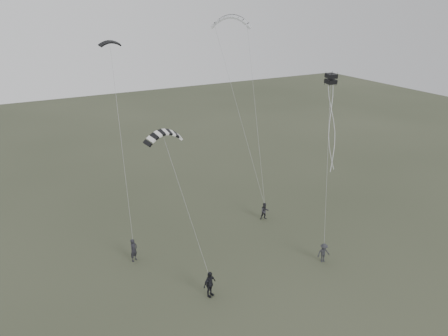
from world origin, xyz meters
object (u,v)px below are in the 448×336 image
kite_pale_large (231,17)px  kite_striped (163,132)px  kite_box (331,79)px  flyer_right (265,211)px  flyer_left (134,250)px  flyer_far (324,253)px  flyer_center (210,284)px  kite_dark_small (110,42)px

kite_pale_large → kite_striped: (-12.47, -13.38, -6.47)m
kite_striped → kite_box: kite_box is taller
flyer_right → kite_pale_large: (1.49, 9.26, 16.71)m
flyer_left → flyer_far: bearing=-63.4°
flyer_center → kite_pale_large: (11.00, 16.92, 16.56)m
flyer_right → kite_striped: kite_striped is taller
flyer_left → flyer_right: 12.79m
flyer_right → kite_striped: size_ratio=0.62×
flyer_right → flyer_left: bearing=-163.7°
kite_striped → flyer_far: bearing=-28.1°
flyer_left → kite_dark_small: 15.99m
kite_pale_large → kite_striped: bearing=-97.2°
flyer_far → flyer_right: bearing=102.5°
flyer_right → kite_box: size_ratio=2.16×
flyer_center → kite_dark_small: 19.26m
flyer_center → kite_box: (12.61, 3.77, 12.38)m
flyer_center → kite_dark_small: bearing=80.0°
flyer_left → kite_pale_large: bearing=1.0°
flyer_center → kite_dark_small: kite_dark_small is taller
flyer_center → kite_striped: 10.79m
flyer_far → kite_box: (2.93, 4.16, 12.56)m
flyer_center → kite_dark_small: size_ratio=1.17×
flyer_left → flyer_right: flyer_left is taller
flyer_far → kite_striped: size_ratio=0.60×
flyer_left → kite_striped: 10.75m
flyer_right → kite_dark_small: size_ratio=0.99×
kite_striped → kite_box: bearing=-7.8°
flyer_far → kite_dark_small: bearing=146.4°
flyer_right → kite_pale_large: bearing=93.0°
flyer_far → kite_box: 13.56m
flyer_right → kite_striped: bearing=-147.3°
flyer_far → kite_pale_large: kite_pale_large is taller
flyer_right → kite_box: kite_box is taller
flyer_left → flyer_far: (12.92, -7.11, -0.15)m
flyer_left → kite_box: kite_box is taller
kite_box → flyer_far: bearing=-119.3°
flyer_center → kite_striped: bearing=90.9°
flyer_far → flyer_center: bearing=-171.1°
kite_pale_large → kite_box: kite_pale_large is taller
kite_dark_small → kite_pale_large: (13.39, 5.28, 1.40)m
flyer_far → kite_pale_large: bearing=96.9°
flyer_left → kite_dark_small: bearing=45.5°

